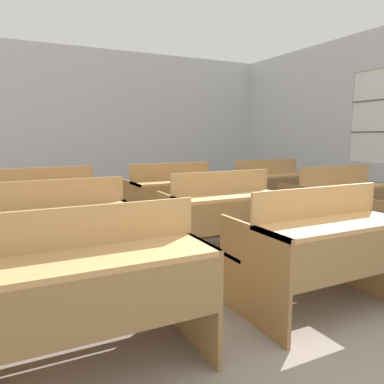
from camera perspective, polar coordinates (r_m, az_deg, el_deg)
wall_back at (r=7.80m, az=-12.46°, el=9.90°), size 6.91×0.06×2.93m
wall_right_with_window at (r=6.75m, az=26.30°, el=9.40°), size 0.06×6.89×2.93m
bench_front_left at (r=2.11m, az=-14.31°, el=-13.74°), size 1.15×0.77×0.89m
bench_front_center at (r=2.87m, az=18.80°, el=-7.96°), size 1.15×0.77×0.89m
bench_second_left at (r=3.36m, az=-19.72°, el=-5.61°), size 1.15×0.77×0.89m
bench_second_center at (r=3.89m, az=4.78°, el=-3.23°), size 1.15×0.77×0.89m
bench_second_right at (r=4.92m, az=21.18°, el=-1.31°), size 1.15×0.77×0.89m
bench_third_left at (r=4.66m, az=-21.59°, el=-1.85°), size 1.15×0.77×0.89m
bench_third_center at (r=5.04m, az=-3.05°, el=-0.51°), size 1.15×0.77×0.89m
bench_third_right at (r=5.88m, az=11.47°, el=0.63°), size 1.15×0.77×0.89m
wastepaper_bin at (r=7.50m, az=16.63°, el=-0.31°), size 0.29×0.29×0.29m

